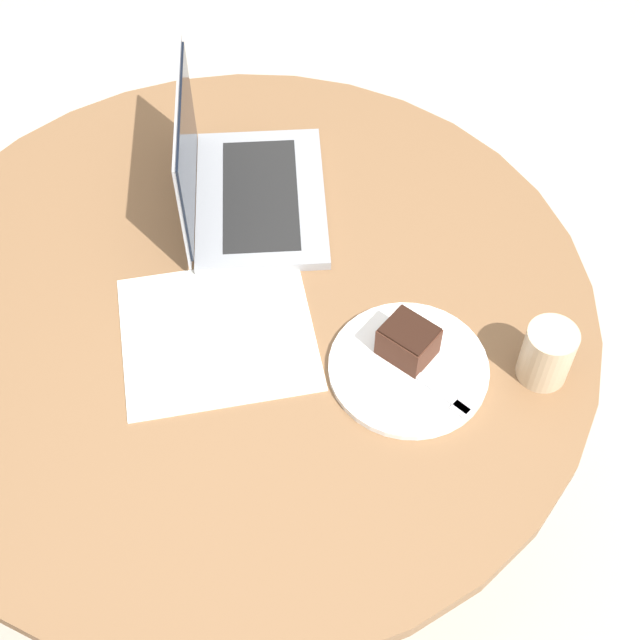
% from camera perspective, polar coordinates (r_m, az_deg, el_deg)
% --- Properties ---
extents(ground_plane, '(12.00, 12.00, 0.00)m').
position_cam_1_polar(ground_plane, '(2.09, -3.86, -11.05)').
color(ground_plane, '#B7AD9E').
extents(dining_table, '(1.19, 1.19, 0.72)m').
position_cam_1_polar(dining_table, '(1.56, -5.07, -1.17)').
color(dining_table, brown).
rests_on(dining_table, ground_plane).
extents(paper_document, '(0.40, 0.39, 0.00)m').
position_cam_1_polar(paper_document, '(1.44, -6.56, -0.86)').
color(paper_document, white).
rests_on(paper_document, dining_table).
extents(plate, '(0.25, 0.25, 0.01)m').
position_cam_1_polar(plate, '(1.40, 5.68, -3.08)').
color(plate, white).
rests_on(plate, dining_table).
extents(cake_slice, '(0.08, 0.09, 0.06)m').
position_cam_1_polar(cake_slice, '(1.38, 5.67, -1.35)').
color(cake_slice, '#472619').
rests_on(cake_slice, plate).
extents(fork, '(0.05, 0.17, 0.00)m').
position_cam_1_polar(fork, '(1.37, 7.31, -4.30)').
color(fork, silver).
rests_on(fork, plate).
extents(coffee_glass, '(0.08, 0.08, 0.10)m').
position_cam_1_polar(coffee_glass, '(1.39, 14.33, -2.11)').
color(coffee_glass, '#C6AD89').
rests_on(coffee_glass, dining_table).
extents(laptop, '(0.38, 0.41, 0.24)m').
position_cam_1_polar(laptop, '(1.60, -5.08, 8.58)').
color(laptop, gray).
rests_on(laptop, dining_table).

